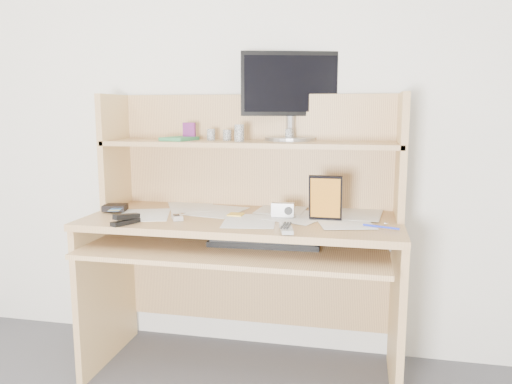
% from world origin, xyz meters
% --- Properties ---
extents(back_wall, '(3.60, 0.04, 2.50)m').
position_xyz_m(back_wall, '(0.00, 1.80, 1.25)').
color(back_wall, white).
rests_on(back_wall, floor).
extents(desk, '(1.40, 0.70, 1.30)m').
position_xyz_m(desk, '(0.00, 1.56, 0.69)').
color(desk, tan).
rests_on(desk, floor).
extents(paper_clutter, '(1.32, 0.54, 0.01)m').
position_xyz_m(paper_clutter, '(0.00, 1.48, 0.75)').
color(paper_clutter, white).
rests_on(paper_clutter, desk).
extents(keyboard, '(0.48, 0.19, 0.03)m').
position_xyz_m(keyboard, '(0.12, 1.41, 0.67)').
color(keyboard, black).
rests_on(keyboard, desk).
extents(tv_remote, '(0.08, 0.16, 0.02)m').
position_xyz_m(tv_remote, '(0.23, 1.25, 0.76)').
color(tv_remote, '#A1A19C').
rests_on(tv_remote, paper_clutter).
extents(flip_phone, '(0.08, 0.09, 0.02)m').
position_xyz_m(flip_phone, '(-0.27, 1.37, 0.77)').
color(flip_phone, silver).
rests_on(flip_phone, paper_clutter).
extents(stapler, '(0.09, 0.13, 0.04)m').
position_xyz_m(stapler, '(-0.44, 1.23, 0.78)').
color(stapler, black).
rests_on(stapler, paper_clutter).
extents(wallet, '(0.12, 0.11, 0.03)m').
position_xyz_m(wallet, '(-0.62, 1.48, 0.77)').
color(wallet, black).
rests_on(wallet, paper_clutter).
extents(sticky_note_pad, '(0.07, 0.07, 0.01)m').
position_xyz_m(sticky_note_pad, '(-0.04, 1.50, 0.75)').
color(sticky_note_pad, '#FFFA43').
rests_on(sticky_note_pad, desk).
extents(digital_camera, '(0.10, 0.04, 0.06)m').
position_xyz_m(digital_camera, '(0.18, 1.50, 0.79)').
color(digital_camera, '#ACACAE').
rests_on(digital_camera, paper_clutter).
extents(game_case, '(0.14, 0.02, 0.20)m').
position_xyz_m(game_case, '(0.37, 1.46, 0.85)').
color(game_case, black).
rests_on(game_case, paper_clutter).
extents(blue_pen, '(0.14, 0.06, 0.01)m').
position_xyz_m(blue_pen, '(0.60, 1.37, 0.76)').
color(blue_pen, '#1C2ED3').
rests_on(blue_pen, paper_clutter).
extents(card_box, '(0.06, 0.02, 0.08)m').
position_xyz_m(card_box, '(-0.31, 1.66, 1.12)').
color(card_box, maroon).
rests_on(card_box, desk).
extents(shelf_book, '(0.16, 0.19, 0.02)m').
position_xyz_m(shelf_book, '(-0.34, 1.62, 1.09)').
color(shelf_book, '#348445').
rests_on(shelf_book, desk).
extents(chip_stack_a, '(0.04, 0.04, 0.05)m').
position_xyz_m(chip_stack_a, '(-0.20, 1.65, 1.11)').
color(chip_stack_a, black).
rests_on(chip_stack_a, desk).
extents(chip_stack_b, '(0.04, 0.04, 0.06)m').
position_xyz_m(chip_stack_b, '(0.18, 1.67, 1.11)').
color(chip_stack_b, white).
rests_on(chip_stack_b, desk).
extents(chip_stack_c, '(0.05, 0.05, 0.05)m').
position_xyz_m(chip_stack_c, '(-0.12, 1.66, 1.11)').
color(chip_stack_c, black).
rests_on(chip_stack_c, desk).
extents(chip_stack_d, '(0.04, 0.04, 0.08)m').
position_xyz_m(chip_stack_d, '(-0.04, 1.59, 1.12)').
color(chip_stack_d, white).
rests_on(chip_stack_d, desk).
extents(monitor, '(0.47, 0.24, 0.42)m').
position_xyz_m(monitor, '(0.18, 1.75, 1.30)').
color(monitor, '#9A9B9F').
rests_on(monitor, desk).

